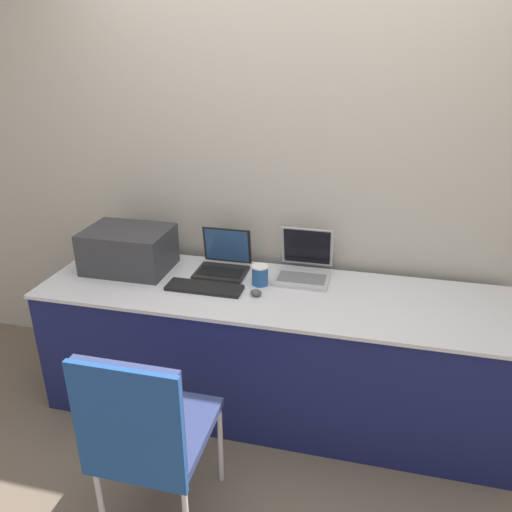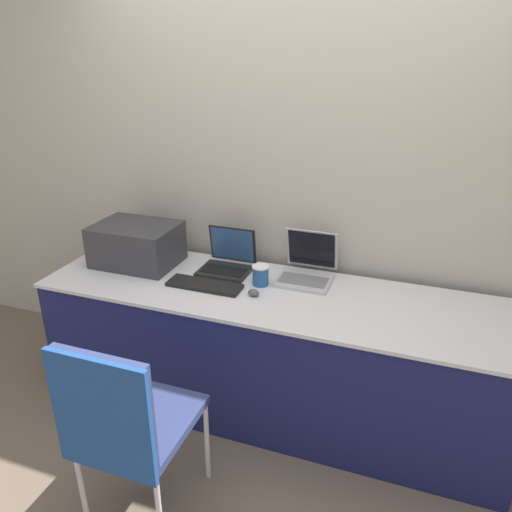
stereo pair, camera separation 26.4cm
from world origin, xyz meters
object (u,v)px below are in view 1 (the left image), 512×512
(laptop_right, at_px, (304,267))
(mouse, at_px, (256,293))
(laptop_left, at_px, (223,262))
(chair, at_px, (145,429))
(coffee_cup, at_px, (260,275))
(printer, at_px, (128,248))
(external_keyboard, at_px, (204,288))

(laptop_right, height_order, mouse, laptop_right)
(laptop_left, xyz_separation_m, chair, (0.03, -1.15, -0.21))
(laptop_left, bearing_deg, coffee_cup, -26.43)
(printer, distance_m, chair, 1.23)
(laptop_left, xyz_separation_m, coffee_cup, (0.25, -0.12, 0.00))
(laptop_left, bearing_deg, mouse, -45.48)
(printer, relative_size, laptop_right, 1.50)
(printer, distance_m, mouse, 0.82)
(laptop_right, xyz_separation_m, mouse, (-0.21, -0.31, -0.04))
(laptop_right, height_order, coffee_cup, laptop_right)
(printer, xyz_separation_m, chair, (0.57, -1.05, -0.29))
(printer, distance_m, external_keyboard, 0.55)
(printer, distance_m, laptop_right, 1.02)
(laptop_left, bearing_deg, laptop_right, 5.30)
(mouse, bearing_deg, chair, -104.51)
(laptop_right, height_order, external_keyboard, laptop_right)
(laptop_left, relative_size, laptop_right, 0.90)
(laptop_left, distance_m, mouse, 0.37)
(external_keyboard, bearing_deg, coffee_cup, 25.30)
(coffee_cup, bearing_deg, mouse, -85.26)
(printer, height_order, laptop_left, printer)
(laptop_right, bearing_deg, printer, -171.94)
(laptop_left, height_order, mouse, laptop_left)
(external_keyboard, distance_m, coffee_cup, 0.31)
(external_keyboard, relative_size, mouse, 6.74)
(external_keyboard, xyz_separation_m, mouse, (0.29, -0.01, 0.01))
(laptop_right, relative_size, external_keyboard, 0.77)
(laptop_right, xyz_separation_m, external_keyboard, (-0.49, -0.30, -0.05))
(coffee_cup, xyz_separation_m, mouse, (0.01, -0.14, -0.04))
(coffee_cup, height_order, mouse, coffee_cup)
(external_keyboard, height_order, chair, chair)
(mouse, bearing_deg, laptop_left, 134.52)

